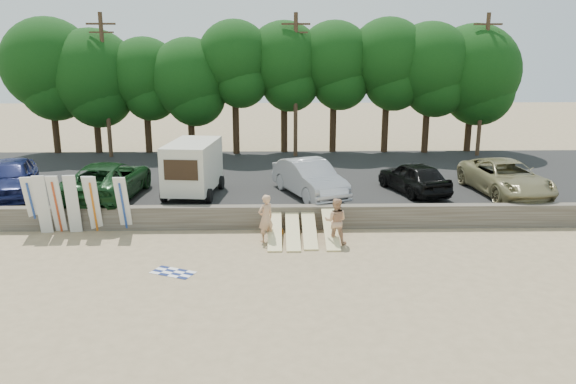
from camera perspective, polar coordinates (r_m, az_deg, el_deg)
name	(u,v)px	position (r m, az deg, el deg)	size (l,w,h in m)	color
ground	(258,253)	(21.54, -3.09, -6.16)	(120.00, 120.00, 0.00)	tan
seawall	(260,217)	(24.22, -2.89, -2.56)	(44.00, 0.50, 1.00)	#6B6356
parking_lot	(263,181)	(31.50, -2.53, 1.17)	(44.00, 14.50, 0.70)	#282828
treeline	(262,67)	(37.65, -2.69, 12.56)	(34.00, 6.26, 8.85)	#382616
utility_poles	(296,83)	(36.24, 0.78, 11.05)	(25.80, 0.26, 9.00)	#473321
box_trailer	(193,166)	(27.03, -9.64, 2.65)	(2.69, 4.26, 2.58)	beige
car_0	(10,178)	(29.60, -26.38, 1.29)	(2.14, 5.32, 1.81)	#161D4F
car_1	(108,180)	(27.61, -17.83, 1.18)	(2.88, 6.24, 1.73)	#123417
car_2	(310,178)	(26.73, 2.20, 1.42)	(1.80, 5.17, 1.71)	#A7A6AC
car_3	(414,177)	(27.92, 12.65, 1.49)	(1.85, 4.59, 1.56)	black
car_4	(506,178)	(28.94, 21.24, 1.37)	(2.71, 5.87, 1.63)	#898157
surfboard_upright_0	(32,204)	(25.72, -24.56, -1.13)	(0.50, 0.06, 2.60)	silver
surfboard_upright_1	(43,205)	(25.30, -23.67, -1.19)	(0.50, 0.06, 2.60)	silver
surfboard_upright_2	(57,204)	(25.21, -22.44, -1.15)	(0.50, 0.06, 2.60)	silver
surfboard_upright_3	(73,204)	(24.92, -21.04, -1.16)	(0.50, 0.06, 2.60)	silver
surfboard_upright_4	(93,204)	(24.68, -19.15, -1.19)	(0.50, 0.06, 2.60)	silver
surfboard_upright_5	(92,204)	(24.82, -19.26, -1.12)	(0.50, 0.06, 2.60)	silver
surfboard_upright_6	(123,204)	(24.34, -16.40, -1.22)	(0.50, 0.06, 2.60)	silver
surfboard_low_0	(275,230)	(22.75, -1.36, -3.90)	(0.56, 3.00, 0.07)	beige
surfboard_low_1	(293,231)	(22.75, 0.48, -3.94)	(0.56, 3.00, 0.07)	beige
surfboard_low_2	(309,229)	(22.92, 2.17, -3.73)	(0.56, 3.00, 0.07)	beige
surfboard_low_3	(331,228)	(22.83, 4.34, -3.68)	(0.56, 3.00, 0.07)	beige
beachgoer_a	(266,218)	(22.45, -2.28, -2.67)	(0.71, 0.46, 1.94)	tan
beachgoer_b	(336,221)	(22.28, 4.86, -2.96)	(0.90, 0.70, 1.86)	tan
cooler	(292,231)	(23.45, 0.37, -3.99)	(0.38, 0.30, 0.32)	#268D3D
gear_bag	(279,231)	(23.56, -0.91, -4.02)	(0.30, 0.25, 0.22)	orange
beach_towel	(173,272)	(20.08, -11.59, -8.01)	(1.50, 1.50, 0.00)	white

